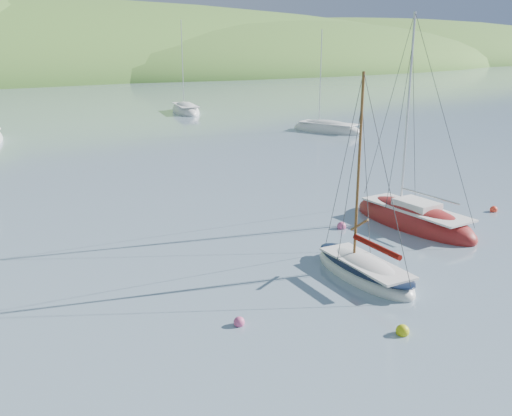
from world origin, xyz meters
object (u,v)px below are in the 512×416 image
distant_sloop_b (186,111)px  distant_sloop_d (327,130)px  daysailer_white (364,271)px  sloop_red (413,221)px

distant_sloop_b → distant_sloop_d: 24.19m
daysailer_white → distant_sloop_d: (23.75, 31.76, -0.02)m
distant_sloop_b → distant_sloop_d: distant_sloop_b is taller
distant_sloop_d → distant_sloop_b: bearing=81.7°
sloop_red → distant_sloop_b: (11.09, 51.52, -0.01)m
daysailer_white → sloop_red: sloop_red is taller
daysailer_white → distant_sloop_d: distant_sloop_d is taller
sloop_red → distant_sloop_d: bearing=59.3°
distant_sloop_d → sloop_red: bearing=-142.7°
daysailer_white → distant_sloop_b: (18.07, 55.27, 0.00)m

